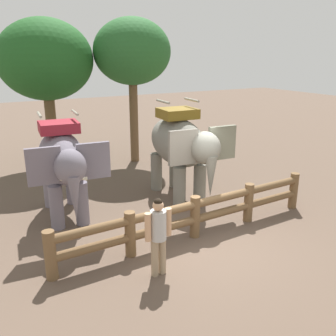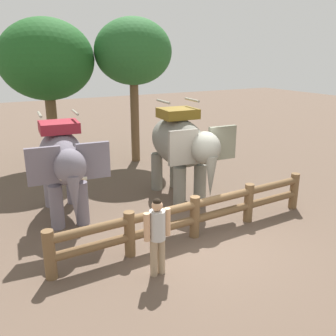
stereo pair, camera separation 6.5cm
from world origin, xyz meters
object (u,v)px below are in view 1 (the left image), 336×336
elephant_near_left (63,161)px  elephant_center (181,145)px  tree_far_left (132,53)px  tourist_woman_in_black (158,232)px  tree_back_center (45,60)px  log_fence (195,214)px

elephant_near_left → elephant_center: (3.43, -0.31, 0.09)m
tree_far_left → tourist_woman_in_black: bearing=-111.0°
tree_far_left → tree_back_center: size_ratio=1.01×
elephant_near_left → tree_back_center: tree_back_center is taller
elephant_near_left → tree_back_center: 5.77m
tourist_woman_in_black → tree_back_center: bearing=90.5°
log_fence → tourist_woman_in_black: (-1.53, -1.01, 0.36)m
log_fence → tree_back_center: bearing=101.7°
log_fence → tree_far_left: bearing=77.8°
elephant_near_left → tourist_woman_in_black: size_ratio=2.03×
elephant_near_left → tree_back_center: bearing=80.7°
tree_far_left → tree_back_center: bearing=163.2°
tree_back_center → log_fence: bearing=-78.3°
elephant_near_left → log_fence: bearing=-46.9°
tourist_woman_in_black → elephant_near_left: bearing=104.2°
log_fence → tourist_woman_in_black: size_ratio=4.32×
tourist_woman_in_black → tree_back_center: tree_back_center is taller
log_fence → elephant_center: bearing=67.2°
elephant_near_left → tourist_woman_in_black: 3.80m
elephant_near_left → tourist_woman_in_black: elephant_near_left is taller
tourist_woman_in_black → tree_far_left: bearing=69.0°
tree_far_left → tree_back_center: 3.24m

